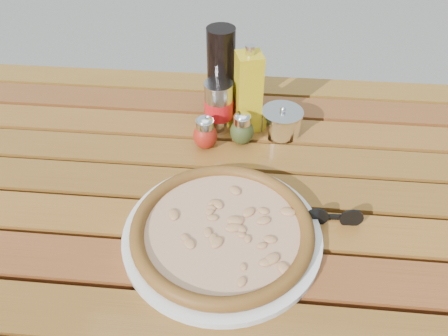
# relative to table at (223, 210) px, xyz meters

# --- Properties ---
(table) EXTENTS (1.40, 0.90, 0.75)m
(table) POSITION_rel_table_xyz_m (0.00, 0.00, 0.00)
(table) COLOR #341B0B
(table) RESTS_ON ground
(plate) EXTENTS (0.38, 0.38, 0.01)m
(plate) POSITION_rel_table_xyz_m (0.01, -0.14, 0.08)
(plate) COLOR silver
(plate) RESTS_ON table
(pizza) EXTENTS (0.35, 0.35, 0.03)m
(pizza) POSITION_rel_table_xyz_m (0.01, -0.14, 0.10)
(pizza) COLOR beige
(pizza) RESTS_ON plate
(pepper_shaker) EXTENTS (0.06, 0.06, 0.08)m
(pepper_shaker) POSITION_rel_table_xyz_m (-0.05, 0.12, 0.11)
(pepper_shaker) COLOR #A92213
(pepper_shaker) RESTS_ON table
(oregano_shaker) EXTENTS (0.07, 0.07, 0.08)m
(oregano_shaker) POSITION_rel_table_xyz_m (0.03, 0.15, 0.11)
(oregano_shaker) COLOR #3C451B
(oregano_shaker) RESTS_ON table
(dark_bottle) EXTENTS (0.08, 0.08, 0.22)m
(dark_bottle) POSITION_rel_table_xyz_m (-0.03, 0.26, 0.19)
(dark_bottle) COLOR black
(dark_bottle) RESTS_ON table
(soda_can) EXTENTS (0.07, 0.07, 0.12)m
(soda_can) POSITION_rel_table_xyz_m (-0.03, 0.20, 0.13)
(soda_can) COLOR #B9B9BD
(soda_can) RESTS_ON table
(olive_oil_cruet) EXTENTS (0.07, 0.07, 0.21)m
(olive_oil_cruet) POSITION_rel_table_xyz_m (0.04, 0.21, 0.17)
(olive_oil_cruet) COLOR #BA9B13
(olive_oil_cruet) RESTS_ON table
(parmesan_tin) EXTENTS (0.11, 0.11, 0.07)m
(parmesan_tin) POSITION_rel_table_xyz_m (0.12, 0.19, 0.11)
(parmesan_tin) COLOR white
(parmesan_tin) RESTS_ON table
(sunglasses) EXTENTS (0.11, 0.03, 0.04)m
(sunglasses) POSITION_rel_table_xyz_m (0.21, -0.08, 0.09)
(sunglasses) COLOR black
(sunglasses) RESTS_ON table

